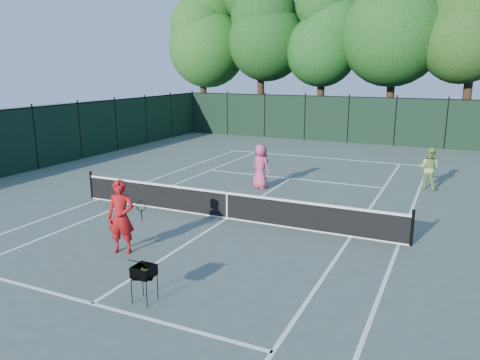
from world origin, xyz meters
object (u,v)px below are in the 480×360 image
at_px(ball_hopper, 144,272).
at_px(coach, 121,217).
at_px(loose_ball_midcourt, 157,239).
at_px(player_pink, 261,166).
at_px(player_green, 429,168).

bearing_deg(ball_hopper, coach, 114.21).
height_order(ball_hopper, loose_ball_midcourt, ball_hopper).
bearing_deg(player_pink, coach, 109.21).
bearing_deg(player_green, coach, 73.54).
bearing_deg(loose_ball_midcourt, coach, -105.17).
xyz_separation_m(player_pink, ball_hopper, (1.51, -10.04, -0.23)).
bearing_deg(player_green, player_pink, 40.50).
bearing_deg(coach, ball_hopper, -61.22).
height_order(player_pink, player_green, player_pink).
bearing_deg(loose_ball_midcourt, player_pink, 86.88).
relative_size(coach, player_green, 1.16).
relative_size(coach, ball_hopper, 2.46).
bearing_deg(ball_hopper, player_green, 46.06).
bearing_deg(loose_ball_midcourt, player_green, 55.47).
height_order(player_green, loose_ball_midcourt, player_green).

